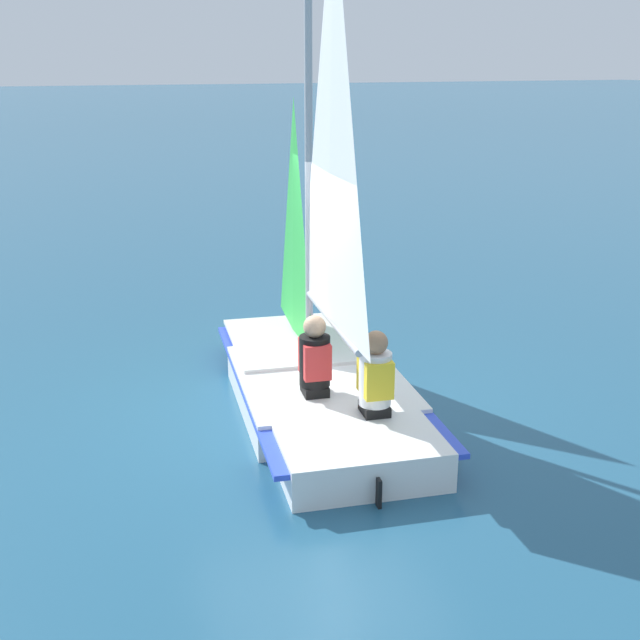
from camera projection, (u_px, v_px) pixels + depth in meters
name	position (u px, v px, depth m)	size (l,w,h in m)	color
ground_plane	(320.00, 407.00, 8.44)	(260.00, 260.00, 0.00)	#235675
sailboat_main	(320.00, 350.00, 8.23)	(2.38, 4.18, 5.01)	white
sailor_helm	(315.00, 369.00, 7.78)	(0.35, 0.38, 1.16)	black
sailor_crew	(375.00, 387.00, 7.34)	(0.35, 0.38, 1.16)	black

